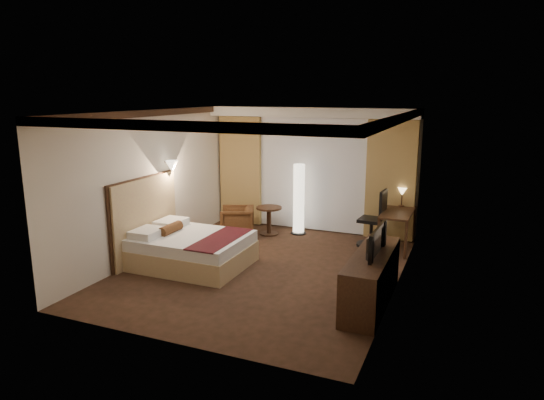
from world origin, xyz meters
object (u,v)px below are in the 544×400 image
at_px(television, 371,235).
at_px(floor_lamp, 299,199).
at_px(side_table, 269,221).
at_px(bed, 192,250).
at_px(desk, 397,230).
at_px(dresser, 371,279).
at_px(office_chair, 372,218).
at_px(armchair, 237,220).

bearing_deg(television, floor_lamp, 37.19).
bearing_deg(side_table, bed, -102.37).
bearing_deg(television, bed, 84.78).
xyz_separation_m(bed, side_table, (0.50, 2.29, 0.02)).
bearing_deg(floor_lamp, side_table, -152.28).
distance_m(desk, television, 2.82).
xyz_separation_m(floor_lamp, desk, (2.11, -0.22, -0.39)).
relative_size(floor_lamp, dresser, 0.79).
bearing_deg(office_chair, floor_lamp, 175.12).
relative_size(desk, dresser, 0.64).
height_order(armchair, side_table, armchair).
relative_size(side_table, dresser, 0.31).
bearing_deg(armchair, office_chair, 74.73).
xyz_separation_m(armchair, television, (3.29, -2.32, 0.69)).
xyz_separation_m(bed, office_chair, (2.70, 2.32, 0.30)).
relative_size(office_chair, dresser, 0.59).
bearing_deg(side_table, dresser, -44.30).
bearing_deg(dresser, desk, 91.04).
bearing_deg(office_chair, desk, 10.41).
xyz_separation_m(bed, dresser, (3.24, -0.38, 0.10)).
distance_m(dresser, television, 0.66).
xyz_separation_m(office_chair, television, (0.51, -2.69, 0.46)).
xyz_separation_m(side_table, dresser, (2.73, -2.67, 0.08)).
relative_size(armchair, floor_lamp, 0.45).
height_order(floor_lamp, dresser, floor_lamp).
relative_size(bed, side_table, 3.14).
bearing_deg(office_chair, side_table, -174.69).
relative_size(bed, television, 1.97).
relative_size(armchair, desk, 0.56).
xyz_separation_m(armchair, office_chair, (2.78, 0.38, 0.23)).
height_order(office_chair, television, office_chair).
bearing_deg(armchair, floor_lamp, 96.21).
relative_size(bed, desk, 1.54).
xyz_separation_m(side_table, office_chair, (2.19, 0.03, 0.28)).
distance_m(bed, television, 3.32).
bearing_deg(television, dresser, -88.54).
relative_size(armchair, dresser, 0.35).
relative_size(floor_lamp, office_chair, 1.32).
relative_size(armchair, office_chair, 0.60).
distance_m(office_chair, dresser, 2.76).
relative_size(armchair, side_table, 1.14).
xyz_separation_m(side_table, television, (2.70, -2.67, 0.73)).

